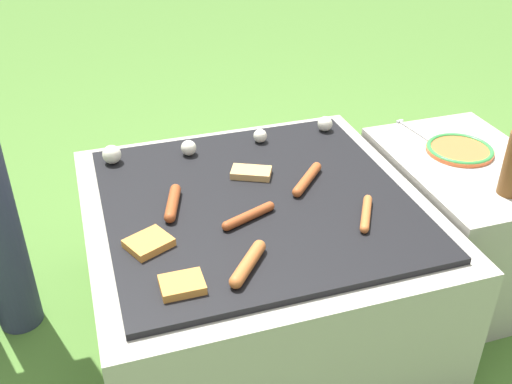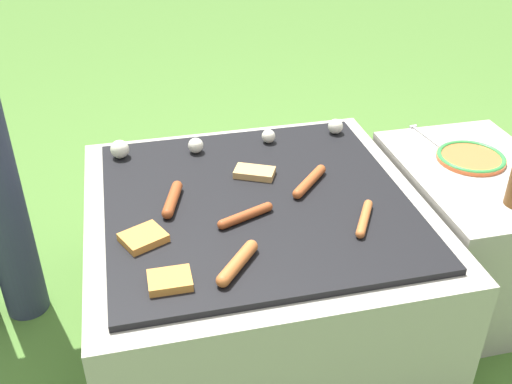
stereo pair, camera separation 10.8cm
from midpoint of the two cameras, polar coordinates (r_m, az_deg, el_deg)
ground_plane at (r=1.89m, az=-1.68°, el=-12.03°), size 14.00×14.00×0.00m
grill at (r=1.74m, az=-1.79°, el=-6.84°), size 0.91×0.91×0.44m
side_ledge at (r=1.99m, az=17.25°, el=-2.83°), size 0.42×0.60×0.44m
sausage_front_center at (r=1.36m, az=-3.06°, el=-6.87°), size 0.12×0.14×0.03m
sausage_front_left at (r=1.55m, az=8.49°, el=-2.08°), size 0.09×0.14×0.02m
sausage_back_left at (r=1.67m, az=3.06°, el=1.20°), size 0.13×0.14×0.03m
sausage_back_right at (r=1.59m, az=-9.87°, el=-1.07°), size 0.07×0.16×0.03m
sausage_mid_right at (r=1.52m, az=-2.74°, el=-2.33°), size 0.16×0.08×0.03m
bread_slice_center at (r=1.71m, az=-2.28°, el=1.82°), size 0.13×0.11×0.02m
bread_slice_left at (r=1.46m, az=-12.29°, el=-4.81°), size 0.13×0.12×0.02m
bread_slice_right at (r=1.33m, az=-9.40°, el=-8.76°), size 0.10×0.08×0.02m
mushroom_row at (r=1.85m, az=-6.16°, el=4.73°), size 0.74×0.07×0.06m
plate_colorful at (r=1.92m, az=17.33°, el=3.85°), size 0.20×0.20×0.02m
fork_utensil at (r=2.01m, az=13.44°, el=5.61°), size 0.04×0.20×0.01m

